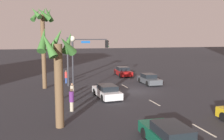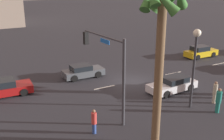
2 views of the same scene
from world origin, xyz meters
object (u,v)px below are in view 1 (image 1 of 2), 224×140
object	(u,v)px
pedestrian_1	(72,93)
pedestrian_3	(72,99)
car_0	(170,137)
palm_tree_0	(43,29)
car_3	(123,72)
car_2	(149,79)
car_5	(107,91)
traffic_signal	(83,53)
streetlamp	(73,55)
pedestrian_0	(66,76)
palm_tree_1	(57,60)
pedestrian_2	(57,91)

from	to	relation	value
pedestrian_1	pedestrian_3	xyz separation A→B (m)	(-2.48, 0.38, -0.01)
car_0	palm_tree_0	size ratio (longest dim) A/B	0.51
car_3	car_2	bearing A→B (deg)	-172.97
car_5	traffic_signal	bearing A→B (deg)	9.10
pedestrian_3	palm_tree_0	xyz separation A→B (m)	(9.88, 1.81, 5.80)
streetlamp	pedestrian_0	distance (m)	8.65
car_5	streetlamp	distance (m)	4.86
car_5	pedestrian_3	distance (m)	5.35
pedestrian_0	pedestrian_1	bearing A→B (deg)	176.91
car_5	pedestrian_3	size ratio (longest dim) A/B	2.51
pedestrian_1	palm_tree_0	xyz separation A→B (m)	(7.40, 2.19, 5.79)
car_0	car_3	xyz separation A→B (m)	(24.62, -5.93, 0.01)
car_3	pedestrian_0	xyz separation A→B (m)	(-3.87, 9.08, 0.24)
car_3	car_5	xyz separation A→B (m)	(-12.80, 6.12, -0.03)
car_2	streetlamp	world-z (taller)	streetlamp
car_0	car_5	xyz separation A→B (m)	(11.82, 0.19, -0.02)
pedestrian_0	traffic_signal	bearing A→B (deg)	-137.24
car_0	streetlamp	world-z (taller)	streetlamp
car_3	pedestrian_3	size ratio (longest dim) A/B	2.37
car_2	streetlamp	size ratio (longest dim) A/B	0.68
pedestrian_0	palm_tree_1	bearing A→B (deg)	172.16
car_3	pedestrian_1	world-z (taller)	pedestrian_1
pedestrian_2	pedestrian_0	bearing A→B (deg)	-11.08
palm_tree_1	traffic_signal	bearing A→B (deg)	-16.21
streetlamp	car_2	bearing A→B (deg)	-66.39
car_0	pedestrian_0	xyz separation A→B (m)	(20.75, 3.15, 0.25)
pedestrian_3	pedestrian_2	bearing A→B (deg)	13.59
streetlamp	pedestrian_2	xyz separation A→B (m)	(-1.08, 1.62, -3.21)
pedestrian_1	pedestrian_3	size ratio (longest dim) A/B	0.99
car_5	pedestrian_0	world-z (taller)	pedestrian_0
car_5	palm_tree_1	distance (m)	9.46
car_5	traffic_signal	distance (m)	7.80
car_0	palm_tree_0	xyz separation A→B (m)	(18.04, 5.88, 6.14)
car_5	pedestrian_2	distance (m)	4.75
pedestrian_2	palm_tree_0	xyz separation A→B (m)	(6.35, 0.96, 5.76)
car_3	traffic_signal	size ratio (longest dim) A/B	0.74
streetlamp	palm_tree_0	distance (m)	6.40
car_5	pedestrian_2	size ratio (longest dim) A/B	2.42
pedestrian_3	car_3	bearing A→B (deg)	-31.27
streetlamp	pedestrian_0	world-z (taller)	streetlamp
pedestrian_2	palm_tree_1	world-z (taller)	palm_tree_1
car_5	pedestrian_3	bearing A→B (deg)	133.35
palm_tree_1	pedestrian_2	bearing A→B (deg)	-3.47
car_2	pedestrian_0	world-z (taller)	pedestrian_0
car_5	pedestrian_2	bearing A→B (deg)	91.62
streetlamp	palm_tree_0	bearing A→B (deg)	26.06
streetlamp	palm_tree_0	xyz separation A→B (m)	(5.27, 2.58, 2.56)
traffic_signal	palm_tree_0	bearing A→B (deg)	98.81
car_0	pedestrian_1	xyz separation A→B (m)	(10.64, 3.69, 0.34)
pedestrian_3	car_0	bearing A→B (deg)	-153.48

